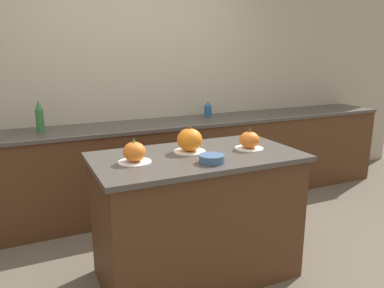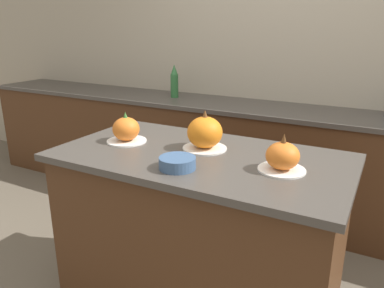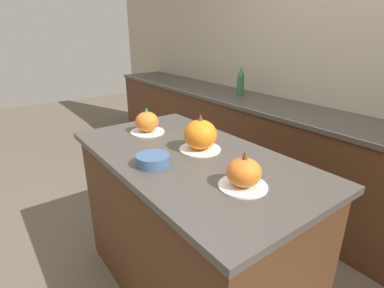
# 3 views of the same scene
# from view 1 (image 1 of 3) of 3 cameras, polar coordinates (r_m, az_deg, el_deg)

# --- Properties ---
(ground_plane) EXTENTS (12.00, 12.00, 0.00)m
(ground_plane) POSITION_cam_1_polar(r_m,az_deg,el_deg) (3.01, 0.69, -19.07)
(ground_plane) COLOR #665B4C
(wall_back) EXTENTS (8.00, 0.06, 2.50)m
(wall_back) POSITION_cam_1_polar(r_m,az_deg,el_deg) (4.07, -9.29, 8.27)
(wall_back) COLOR #B2A893
(wall_back) RESTS_ON ground_plane
(kitchen_island) EXTENTS (1.46, 0.79, 0.94)m
(kitchen_island) POSITION_cam_1_polar(r_m,az_deg,el_deg) (2.78, 0.72, -10.90)
(kitchen_island) COLOR #4C2D19
(kitchen_island) RESTS_ON ground_plane
(back_counter) EXTENTS (6.00, 0.60, 0.93)m
(back_counter) POSITION_cam_1_polar(r_m,az_deg,el_deg) (3.91, -7.51, -3.67)
(back_counter) COLOR #4C2D19
(back_counter) RESTS_ON ground_plane
(pumpkin_cake_left) EXTENTS (0.22, 0.22, 0.17)m
(pumpkin_cake_left) POSITION_cam_1_polar(r_m,az_deg,el_deg) (2.44, -8.78, -1.35)
(pumpkin_cake_left) COLOR white
(pumpkin_cake_left) RESTS_ON kitchen_island
(pumpkin_cake_center) EXTENTS (0.23, 0.23, 0.21)m
(pumpkin_cake_center) POSITION_cam_1_polar(r_m,az_deg,el_deg) (2.67, -0.36, 0.53)
(pumpkin_cake_center) COLOR white
(pumpkin_cake_center) RESTS_ON kitchen_island
(pumpkin_cake_right) EXTENTS (0.21, 0.21, 0.17)m
(pumpkin_cake_right) POSITION_cam_1_polar(r_m,az_deg,el_deg) (2.78, 8.73, 0.50)
(pumpkin_cake_right) COLOR white
(pumpkin_cake_right) RESTS_ON kitchen_island
(bottle_tall) EXTENTS (0.07, 0.07, 0.29)m
(bottle_tall) POSITION_cam_1_polar(r_m,az_deg,el_deg) (3.64, -22.21, 3.84)
(bottle_tall) COLOR #2D6B38
(bottle_tall) RESTS_ON back_counter
(bottle_short) EXTENTS (0.08, 0.08, 0.18)m
(bottle_short) POSITION_cam_1_polar(r_m,az_deg,el_deg) (4.19, 2.43, 5.29)
(bottle_short) COLOR #235184
(bottle_short) RESTS_ON back_counter
(mixing_bowl) EXTENTS (0.17, 0.17, 0.05)m
(mixing_bowl) POSITION_cam_1_polar(r_m,az_deg,el_deg) (2.42, 3.03, -2.26)
(mixing_bowl) COLOR #3D5B84
(mixing_bowl) RESTS_ON kitchen_island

